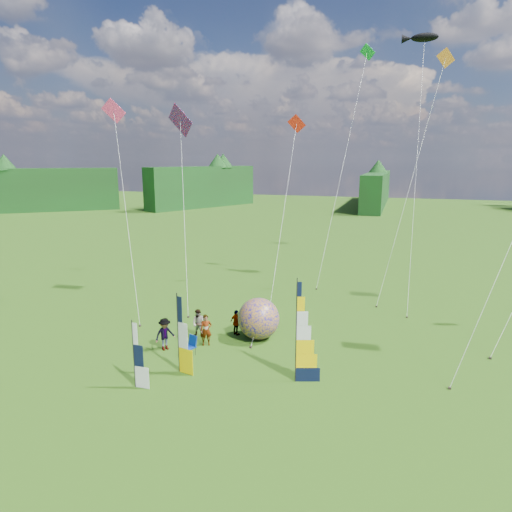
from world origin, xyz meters
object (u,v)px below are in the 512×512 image
(spectator_d, at_px, (236,323))
(kite_whale, at_px, (418,151))
(side_banner_left, at_px, (178,334))
(bol_inflatable, at_px, (259,319))
(spectator_b, at_px, (199,323))
(spectator_a, at_px, (206,330))
(camp_chair, at_px, (189,346))
(feather_banner_main, at_px, (296,333))
(side_banner_far, at_px, (134,355))
(spectator_c, at_px, (165,334))

(spectator_d, bearing_deg, kite_whale, -99.17)
(kite_whale, bearing_deg, side_banner_left, -127.17)
(bol_inflatable, xyz_separation_m, spectator_b, (-3.37, -0.85, -0.37))
(spectator_a, height_order, spectator_b, spectator_a)
(camp_chair, xyz_separation_m, kite_whale, (11.00, 16.28, 10.20))
(feather_banner_main, distance_m, spectator_a, 6.45)
(feather_banner_main, relative_size, side_banner_far, 1.55)
(spectator_d, relative_size, kite_whale, 0.07)
(side_banner_left, bearing_deg, bol_inflatable, 78.38)
(spectator_c, relative_size, camp_chair, 1.69)
(side_banner_left, xyz_separation_m, spectator_b, (-0.97, 4.35, -1.09))
(spectator_c, distance_m, spectator_d, 4.32)
(spectator_c, bearing_deg, kite_whale, -5.25)
(spectator_c, height_order, kite_whale, kite_whale)
(spectator_b, xyz_separation_m, kite_whale, (11.60, 13.80, 9.89))
(side_banner_left, relative_size, spectator_c, 2.16)
(spectator_c, bearing_deg, spectator_a, -22.82)
(spectator_d, bearing_deg, spectator_b, 53.34)
(side_banner_far, bearing_deg, camp_chair, 78.07)
(bol_inflatable, relative_size, camp_chair, 2.27)
(side_banner_far, relative_size, spectator_b, 1.86)
(bol_inflatable, distance_m, kite_whale, 18.06)
(spectator_d, bearing_deg, bol_inflatable, -156.36)
(side_banner_far, height_order, spectator_b, side_banner_far)
(spectator_c, bearing_deg, side_banner_left, -104.90)
(side_banner_left, relative_size, spectator_a, 2.19)
(spectator_a, distance_m, spectator_b, 1.30)
(spectator_c, xyz_separation_m, camp_chair, (1.56, -0.27, -0.36))
(spectator_c, relative_size, spectator_d, 1.17)
(bol_inflatable, height_order, spectator_d, bol_inflatable)
(spectator_c, height_order, camp_chair, spectator_c)
(spectator_b, bearing_deg, feather_banner_main, -25.52)
(bol_inflatable, bearing_deg, kite_whale, 57.57)
(side_banner_left, distance_m, spectator_a, 3.56)
(side_banner_far, xyz_separation_m, spectator_a, (1.13, 5.37, -0.67))
(spectator_a, bearing_deg, spectator_d, 32.87)
(bol_inflatable, height_order, camp_chair, bol_inflatable)
(spectator_c, distance_m, camp_chair, 1.63)
(side_banner_left, bearing_deg, spectator_d, 92.47)
(spectator_a, relative_size, spectator_c, 0.99)
(spectator_a, height_order, spectator_d, spectator_a)
(side_banner_left, relative_size, spectator_b, 2.32)
(spectator_b, bearing_deg, kite_whale, 53.21)
(kite_whale, bearing_deg, spectator_a, -132.80)
(side_banner_left, height_order, spectator_b, side_banner_left)
(side_banner_left, bearing_deg, spectator_a, 104.54)
(kite_whale, bearing_deg, camp_chair, -130.86)
(bol_inflatable, xyz_separation_m, kite_whale, (8.23, 12.95, 9.53))
(side_banner_far, bearing_deg, spectator_d, 73.45)
(spectator_b, height_order, spectator_c, spectator_c)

